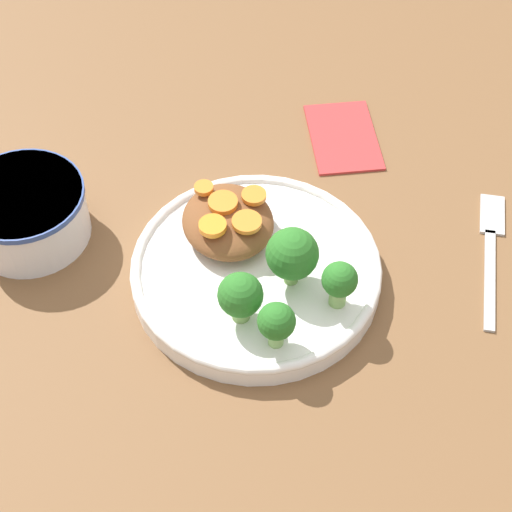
% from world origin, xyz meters
% --- Properties ---
extents(ground_plane, '(4.00, 4.00, 0.00)m').
position_xyz_m(ground_plane, '(0.00, 0.00, 0.00)').
color(ground_plane, brown).
extents(plate, '(0.23, 0.23, 0.03)m').
position_xyz_m(plate, '(0.00, 0.00, 0.01)').
color(plate, white).
rests_on(plate, ground_plane).
extents(dip_bowl, '(0.12, 0.12, 0.06)m').
position_xyz_m(dip_bowl, '(0.13, 0.19, 0.03)').
color(dip_bowl, silver).
rests_on(dip_bowl, ground_plane).
extents(stew_mound, '(0.10, 0.09, 0.03)m').
position_xyz_m(stew_mound, '(0.05, 0.01, 0.04)').
color(stew_mound, brown).
rests_on(stew_mound, plate).
extents(broccoli_floret_0, '(0.05, 0.05, 0.06)m').
position_xyz_m(broccoli_floret_0, '(-0.03, -0.02, 0.06)').
color(broccoli_floret_0, '#759E51').
rests_on(broccoli_floret_0, plate).
extents(broccoli_floret_1, '(0.03, 0.03, 0.05)m').
position_xyz_m(broccoli_floret_1, '(-0.09, 0.01, 0.05)').
color(broccoli_floret_1, '#7FA85B').
rests_on(broccoli_floret_1, plate).
extents(broccoli_floret_2, '(0.03, 0.03, 0.05)m').
position_xyz_m(broccoli_floret_2, '(-0.06, -0.06, 0.05)').
color(broccoli_floret_2, '#7FA85B').
rests_on(broccoli_floret_2, plate).
extents(broccoli_floret_3, '(0.04, 0.04, 0.05)m').
position_xyz_m(broccoli_floret_3, '(-0.05, 0.03, 0.05)').
color(broccoli_floret_3, '#759E51').
rests_on(broccoli_floret_3, plate).
extents(carrot_slice_0, '(0.03, 0.03, 0.00)m').
position_xyz_m(carrot_slice_0, '(0.03, -0.00, 0.05)').
color(carrot_slice_0, orange).
rests_on(carrot_slice_0, stew_mound).
extents(carrot_slice_1, '(0.03, 0.03, 0.01)m').
position_xyz_m(carrot_slice_1, '(0.06, 0.01, 0.05)').
color(carrot_slice_1, orange).
rests_on(carrot_slice_1, stew_mound).
extents(carrot_slice_2, '(0.03, 0.03, 0.01)m').
position_xyz_m(carrot_slice_2, '(0.03, 0.03, 0.05)').
color(carrot_slice_2, orange).
rests_on(carrot_slice_2, stew_mound).
extents(carrot_slice_3, '(0.02, 0.02, 0.00)m').
position_xyz_m(carrot_slice_3, '(0.08, 0.02, 0.05)').
color(carrot_slice_3, orange).
rests_on(carrot_slice_3, stew_mound).
extents(carrot_slice_4, '(0.02, 0.02, 0.00)m').
position_xyz_m(carrot_slice_4, '(0.06, -0.02, 0.05)').
color(carrot_slice_4, orange).
rests_on(carrot_slice_4, stew_mound).
extents(fork, '(0.16, 0.10, 0.01)m').
position_xyz_m(fork, '(-0.03, -0.23, 0.00)').
color(fork, '#B9B9B9').
rests_on(fork, ground_plane).
extents(napkin, '(0.12, 0.09, 0.01)m').
position_xyz_m(napkin, '(0.15, -0.15, 0.00)').
color(napkin, '#B73333').
rests_on(napkin, ground_plane).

